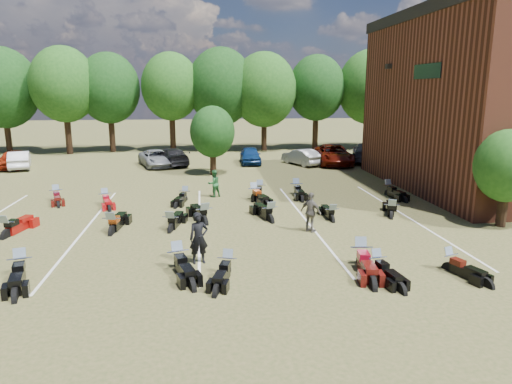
{
  "coord_description": "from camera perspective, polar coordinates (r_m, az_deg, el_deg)",
  "views": [
    {
      "loc": [
        -2.82,
        -17.29,
        6.01
      ],
      "look_at": [
        -0.25,
        4.0,
        1.2
      ],
      "focal_mm": 32.0,
      "sensor_mm": 36.0,
      "label": 1
    }
  ],
  "objects": [
    {
      "name": "motorcycle_2",
      "position": [
        16.09,
        -9.68,
        -9.48
      ],
      "size": [
        1.42,
        2.52,
        1.34
      ],
      "primitive_type": null,
      "rotation": [
        0.0,
        0.0,
        0.29
      ],
      "color": "black",
      "rests_on": "ground"
    },
    {
      "name": "person_black",
      "position": [
        16.22,
        -7.17,
        -5.74
      ],
      "size": [
        0.75,
        0.57,
        1.84
      ],
      "primitive_type": "imported",
      "rotation": [
        0.0,
        0.0,
        0.21
      ],
      "color": "black",
      "rests_on": "ground"
    },
    {
      "name": "car_1",
      "position": [
        40.05,
        -27.46,
        3.59
      ],
      "size": [
        2.64,
        4.44,
        1.38
      ],
      "primitive_type": "imported",
      "rotation": [
        0.0,
        0.0,
        3.44
      ],
      "color": "silver",
      "rests_on": "ground"
    },
    {
      "name": "motorcycle_13",
      "position": [
        22.89,
        16.52,
        -3.12
      ],
      "size": [
        1.49,
        2.47,
        1.31
      ],
      "primitive_type": null,
      "rotation": [
        0.0,
        0.0,
        2.8
      ],
      "color": "black",
      "rests_on": "ground"
    },
    {
      "name": "motorcycle_19",
      "position": [
        26.9,
        5.04,
        -0.32
      ],
      "size": [
        0.82,
        2.4,
        1.33
      ],
      "primitive_type": null,
      "rotation": [
        0.0,
        0.0,
        -0.02
      ],
      "color": "black",
      "rests_on": "ground"
    },
    {
      "name": "motorcycle_10",
      "position": [
        21.33,
        1.78,
        -3.72
      ],
      "size": [
        1.39,
        2.59,
        1.38
      ],
      "primitive_type": null,
      "rotation": [
        0.0,
        0.0,
        3.4
      ],
      "color": "black",
      "rests_on": "ground"
    },
    {
      "name": "parking_lines",
      "position": [
        21.16,
        -7.09,
        -3.94
      ],
      "size": [
        20.1,
        14.0,
        0.01
      ],
      "color": "silver",
      "rests_on": "ground"
    },
    {
      "name": "car_6",
      "position": [
        38.22,
        9.68,
        4.63
      ],
      "size": [
        3.25,
        6.01,
        1.6
      ],
      "primitive_type": "imported",
      "rotation": [
        0.0,
        0.0,
        -0.11
      ],
      "color": "#520E04",
      "rests_on": "ground"
    },
    {
      "name": "car_5",
      "position": [
        37.58,
        5.71,
        4.39
      ],
      "size": [
        2.9,
        4.2,
        1.31
      ],
      "primitive_type": "imported",
      "rotation": [
        0.0,
        0.0,
        3.56
      ],
      "color": "#A1A29E",
      "rests_on": "ground"
    },
    {
      "name": "young_tree_midfield",
      "position": [
        32.93,
        -5.47,
        7.5
      ],
      "size": [
        3.2,
        3.2,
        4.7
      ],
      "color": "black",
      "rests_on": "ground"
    },
    {
      "name": "motorcycle_20",
      "position": [
        27.66,
        16.19,
        -0.42
      ],
      "size": [
        1.04,
        2.39,
        1.29
      ],
      "primitive_type": null,
      "rotation": [
        0.0,
        0.0,
        0.13
      ],
      "color": "black",
      "rests_on": "ground"
    },
    {
      "name": "motorcycle_3",
      "position": [
        15.46,
        -3.59,
        -10.26
      ],
      "size": [
        1.24,
        2.23,
        1.19
      ],
      "primitive_type": null,
      "rotation": [
        0.0,
        0.0,
        -0.28
      ],
      "color": "black",
      "rests_on": "ground"
    },
    {
      "name": "motorcycle_6",
      "position": [
        16.55,
        12.9,
        -8.98
      ],
      "size": [
        1.12,
        2.61,
        1.41
      ],
      "primitive_type": null,
      "rotation": [
        0.0,
        0.0,
        -0.13
      ],
      "color": "#460D0A",
      "rests_on": "ground"
    },
    {
      "name": "motorcycle_7",
      "position": [
        21.72,
        -28.68,
        -5.02
      ],
      "size": [
        1.34,
        2.6,
        1.38
      ],
      "primitive_type": null,
      "rotation": [
        0.0,
        0.0,
        2.91
      ],
      "color": "maroon",
      "rests_on": "ground"
    },
    {
      "name": "motorcycle_16",
      "position": [
        25.53,
        -8.87,
        -1.13
      ],
      "size": [
        1.19,
        2.17,
        1.16
      ],
      "primitive_type": null,
      "rotation": [
        0.0,
        0.0,
        -0.27
      ],
      "color": "black",
      "rests_on": "ground"
    },
    {
      "name": "motorcycle_5",
      "position": [
        17.08,
        22.99,
        -9.02
      ],
      "size": [
        1.24,
        2.13,
        1.13
      ],
      "primitive_type": null,
      "rotation": [
        0.0,
        0.0,
        0.31
      ],
      "color": "black",
      "rests_on": "ground"
    },
    {
      "name": "motorcycle_12",
      "position": [
        21.68,
        9.47,
        -3.63
      ],
      "size": [
        0.69,
        2.13,
        1.19
      ],
      "primitive_type": null,
      "rotation": [
        0.0,
        0.0,
        3.15
      ],
      "color": "black",
      "rests_on": "ground"
    },
    {
      "name": "young_tree_near_building",
      "position": [
        22.86,
        28.91,
        2.87
      ],
      "size": [
        2.8,
        2.8,
        4.16
      ],
      "color": "black",
      "rests_on": "ground"
    },
    {
      "name": "ground",
      "position": [
        18.52,
        2.28,
        -6.3
      ],
      "size": [
        160.0,
        160.0,
        0.0
      ],
      "primitive_type": "plane",
      "color": "brown",
      "rests_on": "ground"
    },
    {
      "name": "car_7",
      "position": [
        40.17,
        13.55,
        4.85
      ],
      "size": [
        4.0,
        5.98,
        1.61
      ],
      "primitive_type": "imported",
      "rotation": [
        0.0,
        0.0,
        2.8
      ],
      "color": "#38383D",
      "rests_on": "ground"
    },
    {
      "name": "motorcycle_11",
      "position": [
        21.16,
        -6.44,
        -3.94
      ],
      "size": [
        1.51,
        2.66,
        1.41
      ],
      "primitive_type": null,
      "rotation": [
        0.0,
        0.0,
        3.44
      ],
      "color": "black",
      "rests_on": "ground"
    },
    {
      "name": "tree_line",
      "position": [
        46.32,
        -4.75,
        12.97
      ],
      "size": [
        56.0,
        6.0,
        9.79
      ],
      "color": "black",
      "rests_on": "ground"
    },
    {
      "name": "motorcycle_9",
      "position": [
        20.23,
        -10.57,
        -4.86
      ],
      "size": [
        1.21,
        2.44,
        1.3
      ],
      "primitive_type": null,
      "rotation": [
        0.0,
        0.0,
        2.93
      ],
      "color": "black",
      "rests_on": "ground"
    },
    {
      "name": "car_4",
      "position": [
        38.05,
        -0.72,
        4.6
      ],
      "size": [
        1.76,
        4.08,
        1.37
      ],
      "primitive_type": "imported",
      "rotation": [
        0.0,
        0.0,
        -0.04
      ],
      "color": "navy",
      "rests_on": "ground"
    },
    {
      "name": "car_0",
      "position": [
        40.44,
        -28.13,
        3.61
      ],
      "size": [
        1.91,
        4.23,
        1.41
      ],
      "primitive_type": "imported",
      "rotation": [
        0.0,
        0.0,
        0.06
      ],
      "color": "maroon",
      "rests_on": "ground"
    },
    {
      "name": "motorcycle_14",
      "position": [
        27.63,
        -23.63,
        -1.0
      ],
      "size": [
        1.4,
        2.33,
        1.24
      ],
      "primitive_type": null,
      "rotation": [
        0.0,
        0.0,
        0.34
      ],
      "color": "#460D0A",
      "rests_on": "ground"
    },
    {
      "name": "motorcycle_0",
      "position": [
        17.04,
        -27.23,
        -9.48
      ],
      "size": [
        1.34,
        2.53,
        1.34
      ],
      "primitive_type": null,
      "rotation": [
        0.0,
        0.0,
        0.25
      ],
      "color": "black",
      "rests_on": "ground"
    },
    {
      "name": "motorcycle_15",
      "position": [
        25.82,
        -18.3,
        -1.47
      ],
      "size": [
        1.32,
        2.27,
        1.2
      ],
      "primitive_type": null,
      "rotation": [
        0.0,
        0.0,
        0.31
      ],
      "color": "#A10B10",
      "rests_on": "ground"
    },
    {
      "name": "car_3",
      "position": [
        37.85,
        -10.55,
        4.36
      ],
      "size": [
        3.49,
        5.19,
        1.4
      ],
      "primitive_type": "imported",
      "rotation": [
        0.0,
        0.0,
        3.49
      ],
      "color": "black",
      "rests_on": "ground"
    },
    {
      "name": "motorcycle_18",
      "position": [
        26.52,
        0.45,
        -0.45
      ],
      "size": [
        1.15,
        2.38,
        1.27
      ],
      "primitive_type": null,
      "rotation": [
        0.0,
        0.0,
        -0.19
      ],
      "color": "black",
      "rests_on": "ground"
    },
    {
      "name": "car_2",
      "position": [
        37.46,
        -12.35,
        4.13
      ],
      "size": [
        3.5,
        5.14,
        1.31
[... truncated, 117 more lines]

